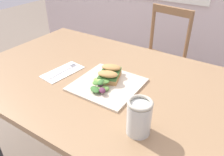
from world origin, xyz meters
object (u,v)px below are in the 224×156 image
object	(u,v)px
plate_lunch	(107,84)
sandwich_half_front	(108,77)
dining_table	(97,94)
fork_on_napkin	(65,70)
sandwich_half_back	(111,70)
chair_wooden_far	(158,60)
mason_jar_iced_tea	(139,119)

from	to	relation	value
plate_lunch	sandwich_half_front	size ratio (longest dim) A/B	2.71
dining_table	fork_on_napkin	bearing A→B (deg)	-160.08
sandwich_half_back	fork_on_napkin	bearing A→B (deg)	-160.42
sandwich_half_front	fork_on_napkin	world-z (taller)	sandwich_half_front
chair_wooden_far	sandwich_half_front	bearing A→B (deg)	-83.87
sandwich_half_back	mason_jar_iced_tea	distance (m)	0.39
plate_lunch	mason_jar_iced_tea	xyz separation A→B (m)	(0.26, -0.19, 0.06)
chair_wooden_far	sandwich_half_front	distance (m)	0.99
fork_on_napkin	mason_jar_iced_tea	xyz separation A→B (m)	(0.52, -0.18, 0.06)
chair_wooden_far	mason_jar_iced_tea	world-z (taller)	mason_jar_iced_tea
sandwich_half_back	plate_lunch	bearing A→B (deg)	-69.69
chair_wooden_far	sandwich_half_front	size ratio (longest dim) A/B	8.01
plate_lunch	chair_wooden_far	bearing A→B (deg)	96.42
fork_on_napkin	mason_jar_iced_tea	distance (m)	0.56
dining_table	fork_on_napkin	world-z (taller)	fork_on_napkin
chair_wooden_far	plate_lunch	world-z (taller)	chair_wooden_far
dining_table	chair_wooden_far	size ratio (longest dim) A/B	1.49
plate_lunch	fork_on_napkin	world-z (taller)	plate_lunch
dining_table	plate_lunch	world-z (taller)	plate_lunch
dining_table	plate_lunch	distance (m)	0.17
plate_lunch	fork_on_napkin	xyz separation A→B (m)	(-0.26, -0.01, 0.00)
plate_lunch	sandwich_half_back	bearing A→B (deg)	110.31
fork_on_napkin	chair_wooden_far	bearing A→B (deg)	80.48
sandwich_half_back	fork_on_napkin	distance (m)	0.25
chair_wooden_far	dining_table	bearing A→B (deg)	-90.05
dining_table	sandwich_half_back	world-z (taller)	sandwich_half_back
sandwich_half_back	chair_wooden_far	bearing A→B (deg)	95.12
chair_wooden_far	sandwich_half_back	xyz separation A→B (m)	(0.08, -0.86, 0.33)
dining_table	plate_lunch	bearing A→B (deg)	-25.15
sandwich_half_front	fork_on_napkin	size ratio (longest dim) A/B	0.58
plate_lunch	sandwich_half_back	world-z (taller)	sandwich_half_back
chair_wooden_far	mason_jar_iced_tea	xyz separation A→B (m)	(0.37, -1.13, 0.35)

